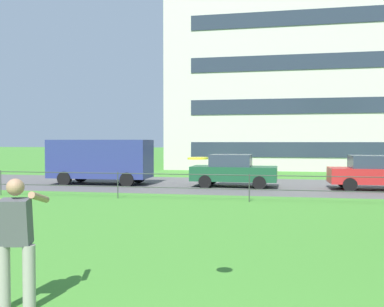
{
  "coord_description": "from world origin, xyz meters",
  "views": [
    {
      "loc": [
        0.76,
        -1.56,
        2.15
      ],
      "look_at": [
        -1.11,
        8.33,
        1.86
      ],
      "focal_mm": 39.2,
      "sensor_mm": 36.0,
      "label": 1
    }
  ],
  "objects_px": {
    "panel_van_far_left": "(101,159)",
    "car_dark_green_right": "(233,171)",
    "frisbee": "(198,158)",
    "apartment_building_background": "(338,50)",
    "car_red_left": "(375,173)",
    "person_thrower": "(16,239)"
  },
  "relations": [
    {
      "from": "panel_van_far_left",
      "to": "apartment_building_background",
      "type": "height_order",
      "value": "apartment_building_background"
    },
    {
      "from": "person_thrower",
      "to": "frisbee",
      "type": "xyz_separation_m",
      "value": [
        2.26,
        0.57,
        1.03
      ]
    },
    {
      "from": "frisbee",
      "to": "apartment_building_background",
      "type": "relative_size",
      "value": 0.01
    },
    {
      "from": "apartment_building_background",
      "to": "person_thrower",
      "type": "bearing_deg",
      "value": -105.23
    },
    {
      "from": "car_red_left",
      "to": "car_dark_green_right",
      "type": "bearing_deg",
      "value": 178.31
    },
    {
      "from": "person_thrower",
      "to": "frisbee",
      "type": "bearing_deg",
      "value": 14.08
    },
    {
      "from": "car_dark_green_right",
      "to": "apartment_building_background",
      "type": "relative_size",
      "value": 0.15
    },
    {
      "from": "frisbee",
      "to": "apartment_building_background",
      "type": "height_order",
      "value": "apartment_building_background"
    },
    {
      "from": "apartment_building_background",
      "to": "car_dark_green_right",
      "type": "bearing_deg",
      "value": -113.6
    },
    {
      "from": "panel_van_far_left",
      "to": "car_red_left",
      "type": "distance_m",
      "value": 12.98
    },
    {
      "from": "frisbee",
      "to": "car_dark_green_right",
      "type": "bearing_deg",
      "value": 93.25
    },
    {
      "from": "car_dark_green_right",
      "to": "apartment_building_background",
      "type": "xyz_separation_m",
      "value": [
        7.07,
        16.18,
        8.82
      ]
    },
    {
      "from": "apartment_building_background",
      "to": "car_red_left",
      "type": "bearing_deg",
      "value": -92.71
    },
    {
      "from": "car_dark_green_right",
      "to": "person_thrower",
      "type": "bearing_deg",
      "value": -95.44
    },
    {
      "from": "frisbee",
      "to": "car_dark_green_right",
      "type": "height_order",
      "value": "frisbee"
    },
    {
      "from": "frisbee",
      "to": "apartment_building_background",
      "type": "xyz_separation_m",
      "value": [
        6.24,
        30.65,
        7.67
      ]
    },
    {
      "from": "car_dark_green_right",
      "to": "apartment_building_background",
      "type": "distance_m",
      "value": 19.74
    },
    {
      "from": "car_red_left",
      "to": "person_thrower",
      "type": "bearing_deg",
      "value": -117.48
    },
    {
      "from": "car_red_left",
      "to": "apartment_building_background",
      "type": "bearing_deg",
      "value": 87.29
    },
    {
      "from": "panel_van_far_left",
      "to": "car_dark_green_right",
      "type": "relative_size",
      "value": 1.24
    },
    {
      "from": "person_thrower",
      "to": "panel_van_far_left",
      "type": "height_order",
      "value": "panel_van_far_left"
    },
    {
      "from": "car_red_left",
      "to": "apartment_building_background",
      "type": "height_order",
      "value": "apartment_building_background"
    }
  ]
}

